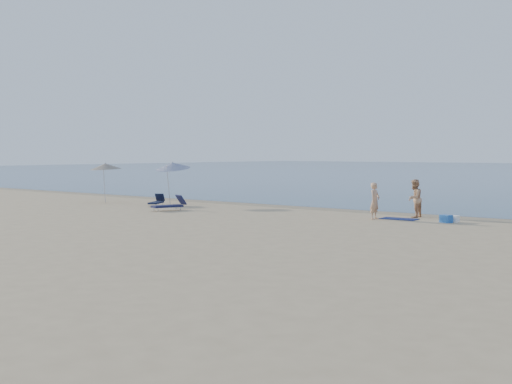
# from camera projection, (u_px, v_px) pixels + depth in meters

# --- Properties ---
(wet_sand_strip) EXTENTS (240.00, 1.60, 0.00)m
(wet_sand_strip) POSITION_uv_depth(u_px,v_px,m) (339.00, 210.00, 33.68)
(wet_sand_strip) COLOR #847254
(wet_sand_strip) RESTS_ON ground
(person_left) EXTENTS (0.41, 0.61, 1.66)m
(person_left) POSITION_uv_depth(u_px,v_px,m) (375.00, 201.00, 28.91)
(person_left) COLOR tan
(person_left) RESTS_ON ground
(person_right) EXTENTS (0.68, 0.87, 1.78)m
(person_right) POSITION_uv_depth(u_px,v_px,m) (414.00, 198.00, 29.69)
(person_right) COLOR tan
(person_right) RESTS_ON ground
(beach_towel) EXTENTS (1.68, 1.02, 0.03)m
(beach_towel) POSITION_uv_depth(u_px,v_px,m) (399.00, 219.00, 29.00)
(beach_towel) COLOR #0E1746
(beach_towel) RESTS_ON ground
(white_bag) EXTENTS (0.38, 0.34, 0.29)m
(white_bag) POSITION_uv_depth(u_px,v_px,m) (454.00, 219.00, 27.70)
(white_bag) COLOR white
(white_bag) RESTS_ON ground
(blue_cooler) EXTENTS (0.56, 0.47, 0.34)m
(blue_cooler) POSITION_uv_depth(u_px,v_px,m) (446.00, 219.00, 27.54)
(blue_cooler) COLOR blue
(blue_cooler) RESTS_ON ground
(umbrella_near) EXTENTS (2.35, 2.38, 2.63)m
(umbrella_near) POSITION_uv_depth(u_px,v_px,m) (173.00, 166.00, 36.81)
(umbrella_near) COLOR silver
(umbrella_near) RESTS_ON ground
(umbrella_far) EXTENTS (2.37, 2.38, 2.46)m
(umbrella_far) POSITION_uv_depth(u_px,v_px,m) (105.00, 166.00, 38.58)
(umbrella_far) COLOR silver
(umbrella_far) RESTS_ON ground
(lounger_left) EXTENTS (1.16, 1.59, 0.68)m
(lounger_left) POSITION_uv_depth(u_px,v_px,m) (157.00, 202.00, 36.12)
(lounger_left) COLOR #121933
(lounger_left) RESTS_ON ground
(lounger_right) EXTENTS (1.09, 1.91, 0.80)m
(lounger_right) POSITION_uv_depth(u_px,v_px,m) (170.00, 205.00, 33.28)
(lounger_right) COLOR #16193D
(lounger_right) RESTS_ON ground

